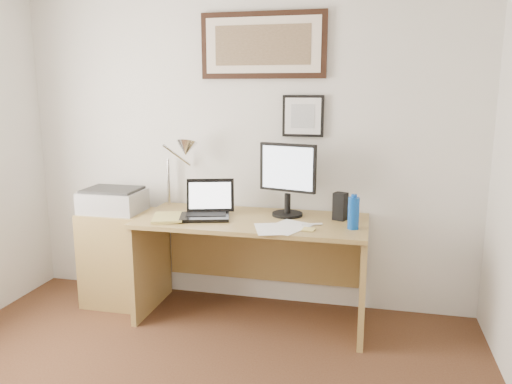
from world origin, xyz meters
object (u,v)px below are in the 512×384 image
(desk, at_px, (255,247))
(laptop, at_px, (207,209))
(printer, at_px, (113,200))
(book, at_px, (153,218))
(lcd_monitor, at_px, (288,176))
(side_cabinet, at_px, (119,257))
(water_bottle, at_px, (353,213))

(desk, bearing_deg, laptop, -161.56)
(laptop, height_order, printer, laptop)
(printer, bearing_deg, desk, 2.00)
(book, xyz_separation_m, laptop, (0.34, 0.15, 0.05))
(desk, distance_m, laptop, 0.45)
(lcd_monitor, height_order, printer, lcd_monitor)
(laptop, distance_m, printer, 0.77)
(desk, distance_m, lcd_monitor, 0.57)
(laptop, bearing_deg, desk, 18.44)
(desk, bearing_deg, lcd_monitor, 13.00)
(printer, bearing_deg, laptop, -5.21)
(laptop, relative_size, lcd_monitor, 0.76)
(side_cabinet, bearing_deg, book, -29.12)
(desk, bearing_deg, water_bottle, -14.78)
(side_cabinet, height_order, book, book)
(book, bearing_deg, water_bottle, 3.15)
(lcd_monitor, xyz_separation_m, printer, (-1.32, -0.09, -0.22))
(water_bottle, height_order, printer, water_bottle)
(printer, bearing_deg, side_cabinet, 7.08)
(water_bottle, height_order, desk, water_bottle)
(side_cabinet, xyz_separation_m, water_bottle, (1.77, -0.15, 0.49))
(printer, bearing_deg, lcd_monitor, 3.92)
(water_bottle, xyz_separation_m, laptop, (-1.02, 0.08, -0.05))
(water_bottle, relative_size, book, 0.74)
(side_cabinet, distance_m, desk, 1.08)
(desk, relative_size, lcd_monitor, 3.08)
(laptop, bearing_deg, lcd_monitor, 16.24)
(lcd_monitor, distance_m, printer, 1.34)
(lcd_monitor, bearing_deg, water_bottle, -26.57)
(water_bottle, bearing_deg, side_cabinet, 175.17)
(water_bottle, distance_m, desk, 0.80)
(lcd_monitor, bearing_deg, book, -160.74)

